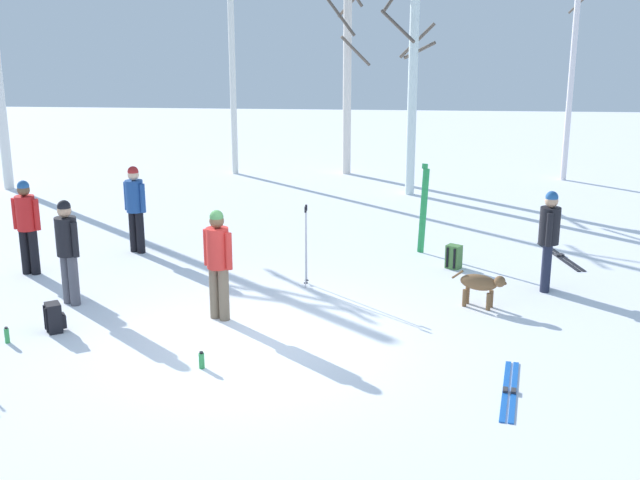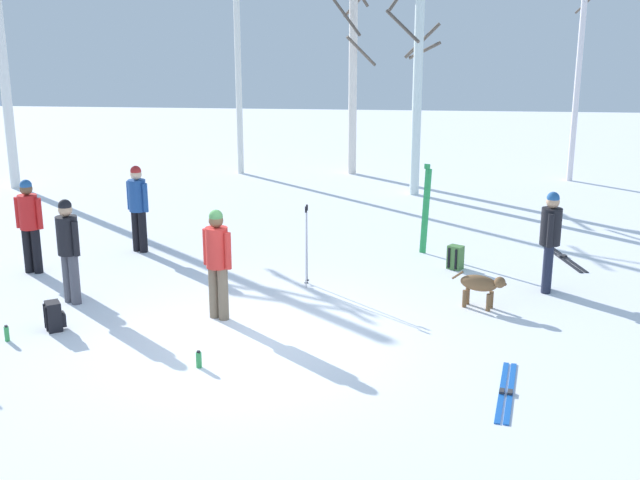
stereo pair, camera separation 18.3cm
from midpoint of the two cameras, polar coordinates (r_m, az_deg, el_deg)
The scene contains 20 objects.
ground_plane at distance 11.46m, azimuth -4.44°, elevation -7.35°, with size 60.00×60.00×0.00m, color white.
person_0 at distance 13.27m, azimuth -17.17°, elevation -0.30°, with size 0.46×0.34×1.72m.
person_1 at distance 15.10m, azimuth -19.74°, elevation 1.35°, with size 0.52×0.34×1.72m.
person_2 at distance 12.10m, azimuth -6.92°, elevation -1.22°, with size 0.47×0.34×1.72m.
person_3 at distance 15.92m, azimuth -12.57°, elevation 2.60°, with size 0.48×0.34×1.72m.
person_4 at distance 13.79m, azimuth 16.49°, elevation 0.33°, with size 0.34×0.51×1.72m.
dog at distance 12.89m, azimuth 11.85°, elevation -3.16°, with size 0.84×0.44×0.57m.
ski_pair_planted_0 at distance 15.59m, azimuth 7.90°, elevation 2.18°, with size 0.19×0.10×1.77m.
ski_pair_lying_0 at distance 16.08m, azimuth 17.29°, elevation -1.19°, with size 0.55×1.91×0.05m.
ski_pair_lying_1 at distance 10.30m, azimuth 13.66°, elevation -10.47°, with size 0.49×1.72×0.05m.
ski_poles_0 at distance 13.57m, azimuth -0.58°, elevation -0.24°, with size 0.07×0.24×1.41m.
backpack_0 at distance 12.41m, azimuth -18.06°, elevation -5.22°, with size 0.34×0.33×0.44m.
backpack_1 at distance 14.86m, azimuth 10.02°, elevation -1.24°, with size 0.33×0.34×0.44m.
water_bottle_0 at distance 10.74m, azimuth -8.16°, elevation -8.46°, with size 0.08×0.08×0.23m.
water_bottle_1 at distance 12.26m, azimuth -21.08°, elevation -6.26°, with size 0.07×0.07×0.24m.
birch_tree_0 at distance 22.83m, azimuth -21.56°, elevation 12.85°, with size 1.72×1.46×7.10m.
birch_tree_1 at distance 23.49m, azimuth -5.69°, elevation 14.27°, with size 1.14×1.13×7.67m.
birch_tree_2 at distance 23.40m, azimuth 2.60°, elevation 11.51°, with size 1.29×1.07×5.61m.
birch_tree_3 at distance 20.63m, azimuth 7.20°, elevation 12.23°, with size 1.43×1.65×6.76m.
birch_tree_4 at distance 23.41m, azimuth 18.32°, elevation 12.92°, with size 1.72×1.62×6.93m.
Camera 2 is at (1.96, -10.38, 4.46)m, focal length 44.78 mm.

